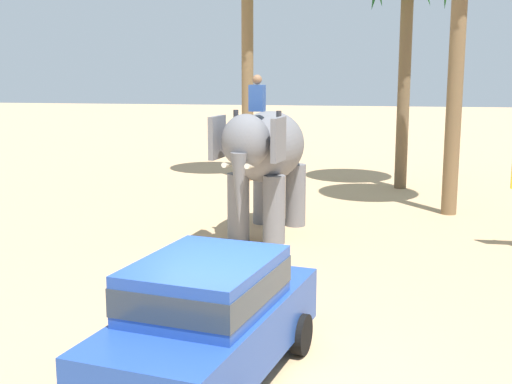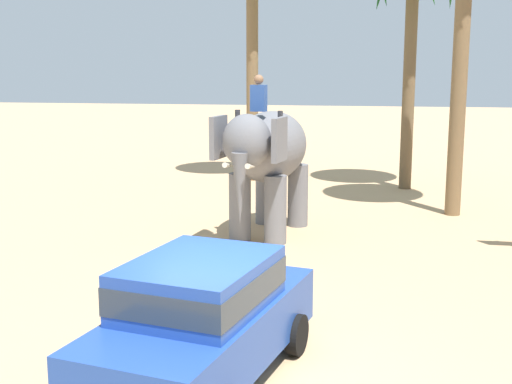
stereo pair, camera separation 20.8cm
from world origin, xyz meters
TOP-DOWN VIEW (x-y plane):
  - car_sedan_foreground at (-0.37, -0.01)m, footprint 2.54×4.37m
  - elephant_with_mahout at (-0.73, 7.96)m, footprint 2.17×4.00m

SIDE VIEW (x-z plane):
  - car_sedan_foreground at x=-0.37m, z-range 0.08..1.78m
  - elephant_with_mahout at x=-0.73m, z-range 0.05..3.93m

